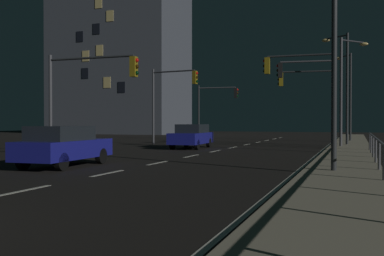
# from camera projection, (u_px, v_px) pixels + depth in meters

# --- Properties ---
(ground_plane) EXTENTS (112.00, 112.00, 0.00)m
(ground_plane) POSITION_uv_depth(u_px,v_px,m) (195.00, 155.00, 22.74)
(ground_plane) COLOR black
(ground_plane) RESTS_ON ground
(sidewalk_right) EXTENTS (2.53, 77.00, 0.14)m
(sidewalk_right) POSITION_uv_depth(u_px,v_px,m) (347.00, 158.00, 20.16)
(sidewalk_right) COLOR gray
(sidewalk_right) RESTS_ON ground
(lane_markings_center) EXTENTS (0.14, 50.00, 0.01)m
(lane_markings_center) POSITION_uv_depth(u_px,v_px,m) (215.00, 151.00, 26.02)
(lane_markings_center) COLOR silver
(lane_markings_center) RESTS_ON ground
(lane_edge_line) EXTENTS (0.14, 53.00, 0.01)m
(lane_edge_line) POSITION_uv_depth(u_px,v_px,m) (321.00, 152.00, 25.37)
(lane_edge_line) COLOR silver
(lane_edge_line) RESTS_ON ground
(car) EXTENTS (2.05, 4.49, 1.57)m
(car) POSITION_uv_depth(u_px,v_px,m) (64.00, 145.00, 17.04)
(car) COLOR navy
(car) RESTS_ON ground
(car_oncoming) EXTENTS (2.06, 4.49, 1.57)m
(car_oncoming) POSITION_uv_depth(u_px,v_px,m) (192.00, 136.00, 28.86)
(car_oncoming) COLOR navy
(car_oncoming) RESTS_ON ground
(traffic_light_mid_right) EXTENTS (4.00, 0.75, 5.37)m
(traffic_light_mid_right) POSITION_uv_depth(u_px,v_px,m) (310.00, 90.00, 30.90)
(traffic_light_mid_right) COLOR #4C4C51
(traffic_light_mid_right) RESTS_ON sidewalk_right
(traffic_light_far_left) EXTENTS (3.82, 0.59, 5.73)m
(traffic_light_far_left) POSITION_uv_depth(u_px,v_px,m) (172.00, 91.00, 32.97)
(traffic_light_far_left) COLOR #4C4C51
(traffic_light_far_left) RESTS_ON ground
(traffic_light_overhead_east) EXTENTS (3.57, 0.69, 5.71)m
(traffic_light_overhead_east) POSITION_uv_depth(u_px,v_px,m) (309.00, 84.00, 28.32)
(traffic_light_overhead_east) COLOR #38383D
(traffic_light_overhead_east) RESTS_ON sidewalk_right
(traffic_light_far_right) EXTENTS (3.94, 0.46, 5.21)m
(traffic_light_far_right) POSITION_uv_depth(u_px,v_px,m) (216.00, 101.00, 41.88)
(traffic_light_far_right) COLOR #2D3033
(traffic_light_far_right) RESTS_ON ground
(traffic_light_far_center) EXTENTS (4.10, 0.44, 5.64)m
(traffic_light_far_center) POSITION_uv_depth(u_px,v_px,m) (303.00, 80.00, 25.21)
(traffic_light_far_center) COLOR #38383D
(traffic_light_far_center) RESTS_ON sidewalk_right
(traffic_light_near_left) EXTENTS (5.00, 0.36, 5.10)m
(traffic_light_near_left) POSITION_uv_depth(u_px,v_px,m) (89.00, 82.00, 21.58)
(traffic_light_near_left) COLOR #4C4C51
(traffic_light_near_left) RESTS_ON ground
(street_lamp_mid_block) EXTENTS (1.73, 0.85, 6.57)m
(street_lamp_mid_block) POSITION_uv_depth(u_px,v_px,m) (326.00, 49.00, 14.61)
(street_lamp_mid_block) COLOR #2D3033
(street_lamp_mid_block) RESTS_ON sidewalk_right
(street_lamp_across_street) EXTENTS (1.34, 1.35, 7.40)m
(street_lamp_across_street) POSITION_uv_depth(u_px,v_px,m) (348.00, 89.00, 37.65)
(street_lamp_across_street) COLOR #2D3033
(street_lamp_across_street) RESTS_ON sidewalk_right
(street_lamp_far_end) EXTENTS (1.78, 1.87, 7.11)m
(street_lamp_far_end) POSITION_uv_depth(u_px,v_px,m) (346.00, 80.00, 29.18)
(street_lamp_far_end) COLOR #4C4C51
(street_lamp_far_end) RESTS_ON sidewalk_right
(street_lamp_median) EXTENTS (1.90, 1.32, 7.87)m
(street_lamp_median) POSITION_uv_depth(u_px,v_px,m) (343.00, 78.00, 31.49)
(street_lamp_median) COLOR #2D3033
(street_lamp_median) RESTS_ON sidewalk_right
(barrier_fence) EXTENTS (0.09, 25.34, 0.98)m
(barrier_fence) POSITION_uv_depth(u_px,v_px,m) (381.00, 150.00, 13.32)
(barrier_fence) COLOR #59595E
(barrier_fence) RESTS_ON sidewalk_right
(building_distant) EXTENTS (18.88, 11.49, 25.04)m
(building_distant) POSITION_uv_depth(u_px,v_px,m) (120.00, 50.00, 66.66)
(building_distant) COLOR #4C515B
(building_distant) RESTS_ON ground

